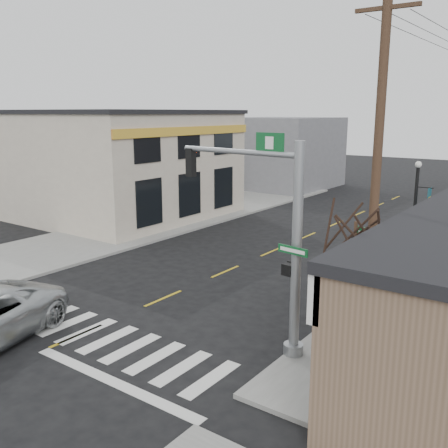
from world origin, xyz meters
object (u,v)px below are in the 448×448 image
Objects in this scene: fire_hydrant at (398,338)px; bare_tree at (356,217)px; traffic_signal_pole at (274,224)px; lamp_post at (416,214)px; utility_pole_near at (377,169)px; guide_sign at (371,250)px.

bare_tree is (-0.91, -1.47, 3.73)m from fire_hydrant.
traffic_signal_pole reaches higher than lamp_post.
fire_hydrant is 4.95m from utility_pole_near.
utility_pole_near reaches higher than guide_sign.
bare_tree is at bearing -74.85° from lamp_post.
traffic_signal_pole is at bearing -79.54° from guide_sign.
guide_sign is 2.79m from lamp_post.
utility_pole_near is (1.20, -3.51, 3.38)m from guide_sign.
bare_tree is (0.44, -7.57, 1.22)m from lamp_post.
utility_pole_near is (0.36, -5.96, 2.33)m from lamp_post.
guide_sign is at bearing 104.11° from bare_tree.
lamp_post is at bearing 93.62° from utility_pole_near.
traffic_signal_pole is at bearing -89.82° from lamp_post.
lamp_post is (-1.36, 6.10, 2.51)m from fire_hydrant.
guide_sign is 5.02m from utility_pole_near.
bare_tree reaches higher than fire_hydrant.
traffic_signal_pole is 0.61× the size of utility_pole_near.
lamp_post is 0.95× the size of bare_tree.
traffic_signal_pole is 2.24m from bare_tree.
traffic_signal_pole is 6.09m from guide_sign.
traffic_signal_pole reaches higher than guide_sign.
fire_hydrant is at bearing -65.67° from lamp_post.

